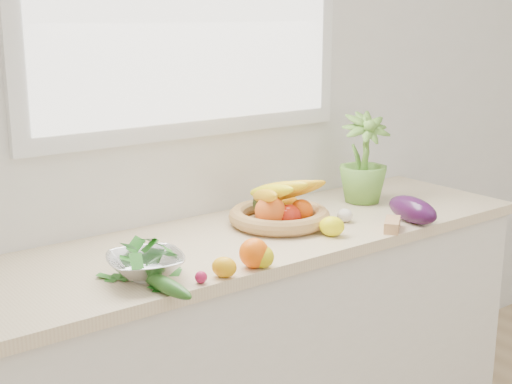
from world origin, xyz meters
TOP-DOWN VIEW (x-y plane):
  - back_wall at (0.00, 2.25)m, footprint 4.50×0.02m
  - counter_cabinet at (0.00, 1.95)m, footprint 2.20×0.58m
  - countertop at (0.00, 1.95)m, footprint 2.24×0.62m
  - orange_loose at (-0.15, 1.68)m, footprint 0.09×0.09m
  - lemon_a at (-0.26, 1.67)m, footprint 0.09×0.09m
  - lemon_b at (-0.13, 1.67)m, footprint 0.07×0.09m
  - lemon_c at (0.25, 1.77)m, footprint 0.11×0.11m
  - apple at (0.18, 1.91)m, footprint 0.10×0.10m
  - ginger at (0.46, 1.69)m, footprint 0.12×0.11m
  - garlic_a at (0.13, 1.93)m, footprint 0.08×0.08m
  - garlic_b at (0.36, 1.98)m, footprint 0.06×0.06m
  - garlic_c at (0.40, 1.86)m, footprint 0.07×0.07m
  - eggplant at (0.59, 1.71)m, footprint 0.12×0.24m
  - cucumber at (-0.45, 1.67)m, footprint 0.06×0.24m
  - radish at (-0.34, 1.67)m, footprint 0.04×0.04m
  - potted_herb at (0.65, 2.02)m, footprint 0.25×0.25m
  - fruit_basket at (0.19, 1.98)m, footprint 0.46×0.46m
  - colander_with_spinach at (-0.44, 1.79)m, footprint 0.27×0.27m

SIDE VIEW (x-z plane):
  - counter_cabinet at x=0.00m, z-range 0.00..0.86m
  - countertop at x=0.00m, z-range 0.86..0.90m
  - radish at x=-0.34m, z-range 0.90..0.94m
  - ginger at x=0.46m, z-range 0.90..0.94m
  - cucumber at x=-0.45m, z-range 0.90..0.94m
  - garlic_b at x=0.36m, z-range 0.90..0.95m
  - garlic_c at x=0.40m, z-range 0.90..0.95m
  - garlic_a at x=0.13m, z-range 0.90..0.95m
  - lemon_a at x=-0.26m, z-range 0.90..0.96m
  - lemon_c at x=0.25m, z-range 0.90..0.97m
  - lemon_b at x=-0.13m, z-range 0.90..0.97m
  - apple at x=0.18m, z-range 0.90..0.99m
  - orange_loose at x=-0.15m, z-range 0.90..0.99m
  - eggplant at x=0.59m, z-range 0.90..0.99m
  - fruit_basket at x=0.19m, z-range 0.86..1.05m
  - colander_with_spinach at x=-0.44m, z-range 0.90..1.02m
  - potted_herb at x=0.65m, z-range 0.90..1.25m
  - back_wall at x=0.00m, z-range 0.00..2.70m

